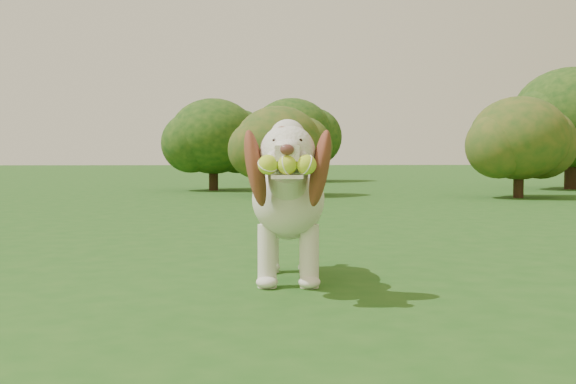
{
  "coord_description": "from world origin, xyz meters",
  "views": [
    {
      "loc": [
        0.22,
        -3.06,
        0.64
      ],
      "look_at": [
        0.42,
        0.26,
        0.47
      ],
      "focal_mm": 45.0,
      "sensor_mm": 36.0,
      "label": 1
    }
  ],
  "objects": [
    {
      "name": "shrub_i",
      "position": [
        1.31,
        14.0,
        1.16
      ],
      "size": [
        1.9,
        1.9,
        1.97
      ],
      "color": "#382314",
      "rests_on": "ground"
    },
    {
      "name": "ground",
      "position": [
        0.0,
        0.0,
        0.0
      ],
      "size": [
        80.0,
        80.0,
        0.0
      ],
      "primitive_type": "plane",
      "color": "#1E4F16",
      "rests_on": "ground"
    },
    {
      "name": "shrub_b",
      "position": [
        -0.35,
        9.83,
        0.96
      ],
      "size": [
        1.58,
        1.58,
        1.63
      ],
      "color": "#382314",
      "rests_on": "ground"
    },
    {
      "name": "shrub_c",
      "position": [
        0.72,
        8.06,
        0.82
      ],
      "size": [
        1.34,
        1.34,
        1.39
      ],
      "color": "#382314",
      "rests_on": "ground"
    },
    {
      "name": "shrub_d",
      "position": [
        4.23,
        7.34,
        0.88
      ],
      "size": [
        1.44,
        1.44,
        1.49
      ],
      "color": "#382314",
      "rests_on": "ground"
    },
    {
      "name": "dog",
      "position": [
        0.43,
        0.51,
        0.42
      ],
      "size": [
        0.45,
        1.22,
        0.8
      ],
      "rotation": [
        0.0,
        0.0,
        -0.07
      ],
      "color": "silver",
      "rests_on": "ground"
    },
    {
      "name": "shrub_f",
      "position": [
        6.18,
        9.84,
        1.31
      ],
      "size": [
        2.15,
        2.15,
        2.23
      ],
      "color": "#382314",
      "rests_on": "ground"
    }
  ]
}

